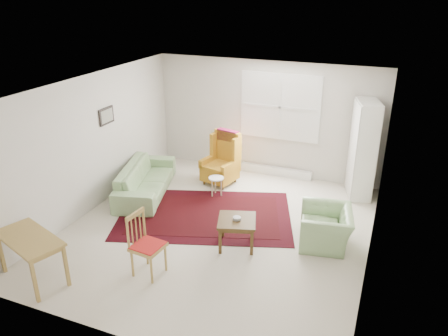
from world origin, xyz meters
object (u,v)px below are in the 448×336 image
at_px(wingback_chair, 220,159).
at_px(cabinet, 363,150).
at_px(coffee_table, 237,232).
at_px(desk_chair, 148,245).
at_px(armchair, 326,224).
at_px(sofa, 145,174).
at_px(desk, 33,258).
at_px(stool, 216,186).

distance_m(wingback_chair, cabinet, 2.88).
relative_size(coffee_table, desk_chair, 0.61).
bearing_deg(wingback_chair, armchair, -17.85).
bearing_deg(sofa, armchair, -114.35).
distance_m(cabinet, desk_chair, 4.65).
relative_size(coffee_table, desk, 0.54).
bearing_deg(armchair, wingback_chair, -132.13).
bearing_deg(desk_chair, armchair, -44.97).
relative_size(sofa, coffee_table, 3.49).
relative_size(coffee_table, cabinet, 0.31).
xyz_separation_m(desk, desk_chair, (1.47, 0.73, 0.14)).
xyz_separation_m(coffee_table, cabinet, (1.62, 2.68, 0.72)).
distance_m(sofa, coffee_table, 2.65).
relative_size(armchair, wingback_chair, 0.82).
distance_m(wingback_chair, desk, 4.22).
bearing_deg(cabinet, armchair, -114.49).
bearing_deg(wingback_chair, desk, -93.19).
bearing_deg(sofa, desk_chair, -164.04).
height_order(armchair, coffee_table, armchair).
height_order(stool, cabinet, cabinet).
relative_size(wingback_chair, stool, 2.78).
xyz_separation_m(wingback_chair, desk, (-1.21, -4.04, -0.21)).
height_order(desk, desk_chair, desk_chair).
height_order(coffee_table, cabinet, cabinet).
bearing_deg(cabinet, stool, -172.96).
bearing_deg(stool, armchair, -22.02).
height_order(wingback_chair, stool, wingback_chair).
relative_size(armchair, coffee_table, 1.56).
bearing_deg(stool, desk, -111.66).
distance_m(armchair, cabinet, 2.18).
relative_size(sofa, armchair, 2.24).
height_order(coffee_table, desk_chair, desk_chair).
relative_size(desk, desk_chair, 1.13).
bearing_deg(desk, coffee_table, 38.54).
bearing_deg(desk, wingback_chair, 73.29).
height_order(coffee_table, stool, coffee_table).
xyz_separation_m(armchair, desk, (-3.71, -2.52, -0.01)).
height_order(armchair, cabinet, cabinet).
bearing_deg(stool, coffee_table, -56.76).
bearing_deg(cabinet, desk_chair, -139.53).
distance_m(stool, desk, 3.73).
xyz_separation_m(stool, desk_chair, (0.09, -2.74, 0.28)).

